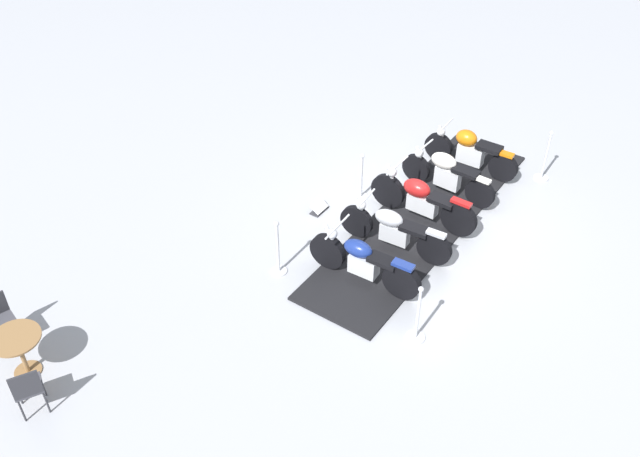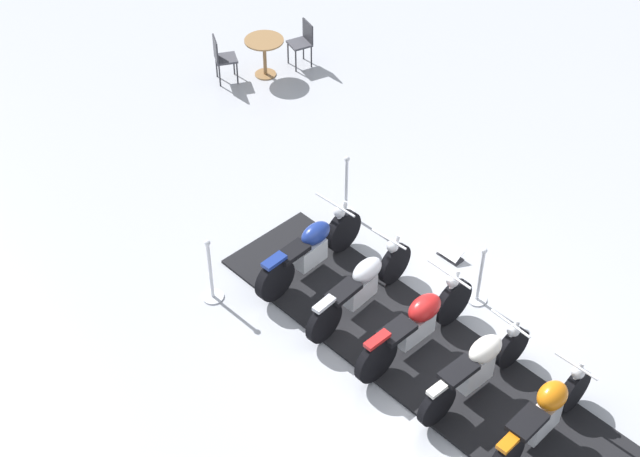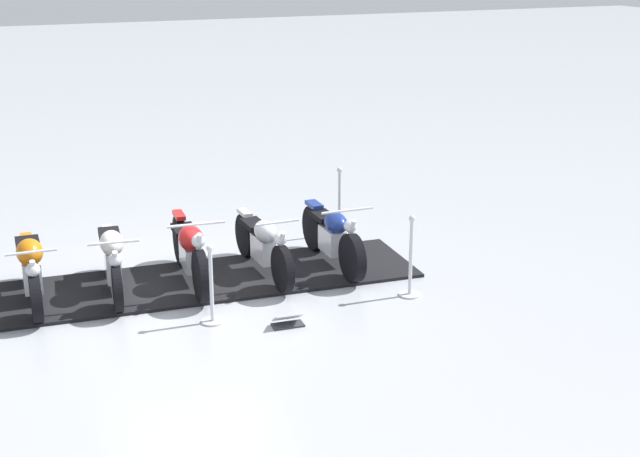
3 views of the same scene
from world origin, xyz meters
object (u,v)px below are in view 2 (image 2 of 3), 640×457
object	(u,v)px
stanchion_right_rear	(346,193)
stanchion_left_rear	(211,279)
cafe_table	(264,49)
motorcycle_navy	(311,249)
cafe_chair_near_table	(222,56)
motorcycle_maroon	(418,322)
info_placard	(450,255)
motorcycle_cream	(478,366)
cafe_chair_across_table	(303,40)
stanchion_right_mid	(479,282)
motorcycle_copper	(544,414)
motorcycle_chrome	(362,284)

from	to	relation	value
stanchion_right_rear	stanchion_left_rear	bearing A→B (deg)	-92.46
cafe_table	motorcycle_navy	bearing A→B (deg)	-36.69
cafe_chair_near_table	motorcycle_maroon	bearing A→B (deg)	-79.80
stanchion_right_rear	info_placard	distance (m)	1.94
motorcycle_cream	stanchion_left_rear	world-z (taller)	stanchion_left_rear
cafe_chair_near_table	cafe_chair_across_table	bearing A→B (deg)	6.43
motorcycle_cream	cafe_table	bearing A→B (deg)	70.68
info_placard	cafe_chair_across_table	distance (m)	6.05
info_placard	cafe_table	size ratio (longest dim) A/B	0.52
stanchion_right_mid	motorcycle_cream	bearing A→B (deg)	-54.41
motorcycle_copper	cafe_chair_near_table	size ratio (longest dim) A/B	2.22
motorcycle_copper	stanchion_right_rear	bearing A→B (deg)	72.85
motorcycle_cream	motorcycle_maroon	distance (m)	1.05
motorcycle_copper	info_placard	bearing A→B (deg)	57.66
cafe_table	cafe_chair_across_table	distance (m)	0.82
motorcycle_copper	motorcycle_navy	distance (m)	4.21
motorcycle_cream	motorcycle_maroon	world-z (taller)	motorcycle_maroon
motorcycle_chrome	cafe_table	distance (m)	6.48
motorcycle_copper	motorcycle_maroon	xyz separation A→B (m)	(-2.10, 0.10, 0.02)
stanchion_left_rear	cafe_chair_across_table	distance (m)	6.54
motorcycle_cream	motorcycle_chrome	world-z (taller)	motorcycle_chrome
stanchion_left_rear	stanchion_right_mid	distance (m)	3.88
cafe_chair_near_table	stanchion_right_mid	bearing A→B (deg)	-69.62
motorcycle_chrome	motorcycle_navy	distance (m)	1.05
cafe_table	cafe_chair_across_table	world-z (taller)	cafe_chair_across_table
motorcycle_cream	stanchion_right_rear	size ratio (longest dim) A/B	1.81
motorcycle_maroon	stanchion_right_rear	bearing A→B (deg)	64.41
stanchion_left_rear	stanchion_right_rear	distance (m)	2.76
motorcycle_copper	cafe_chair_across_table	xyz separation A→B (m)	(-8.43, 4.29, 0.03)
info_placard	cafe_chair_across_table	bearing A→B (deg)	159.08
motorcycle_navy	motorcycle_cream	bearing A→B (deg)	-92.45
motorcycle_cream	info_placard	xyz separation A→B (m)	(-1.84, 1.84, -0.47)
motorcycle_maroon	motorcycle_cream	bearing A→B (deg)	-89.39
motorcycle_copper	motorcycle_cream	size ratio (longest dim) A/B	1.00
motorcycle_chrome	motorcycle_navy	size ratio (longest dim) A/B	1.03
motorcycle_copper	motorcycle_maroon	distance (m)	2.10
motorcycle_cream	cafe_table	world-z (taller)	motorcycle_cream
motorcycle_chrome	stanchion_left_rear	world-z (taller)	stanchion_left_rear
info_placard	stanchion_right_rear	bearing A→B (deg)	-167.31
motorcycle_copper	cafe_chair_across_table	bearing A→B (deg)	63.97
info_placard	cafe_chair_near_table	size ratio (longest dim) A/B	0.43
motorcycle_copper	motorcycle_cream	world-z (taller)	motorcycle_cream
stanchion_right_mid	cafe_chair_near_table	world-z (taller)	stanchion_right_mid
stanchion_right_rear	info_placard	bearing A→B (deg)	10.23
stanchion_right_rear	motorcycle_chrome	bearing A→B (deg)	-41.39
motorcycle_maroon	stanchion_left_rear	xyz separation A→B (m)	(-2.78, -1.30, -0.15)
motorcycle_navy	stanchion_left_rear	world-z (taller)	stanchion_left_rear
motorcycle_maroon	cafe_table	xyz separation A→B (m)	(-6.59, 3.42, 0.06)
stanchion_left_rear	cafe_chair_across_table	size ratio (longest dim) A/B	1.25
motorcycle_cream	cafe_chair_near_table	distance (m)	8.52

